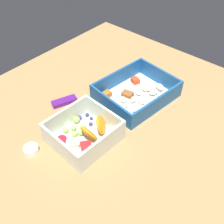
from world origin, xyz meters
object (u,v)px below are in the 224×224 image
pasta_container (136,94)px  fruit_bowl (84,133)px  candy_bar (64,101)px  paper_cup_liner (31,149)px

pasta_container → fruit_bowl: bearing=-173.9°
candy_bar → paper_cup_liner: (-16.48, -6.98, 0.13)cm
pasta_container → candy_bar: pasta_container is taller
candy_bar → pasta_container: bearing=-43.9°
pasta_container → paper_cup_liner: (-31.13, 7.10, -0.97)cm
pasta_container → fruit_bowl: 20.34cm
paper_cup_liner → candy_bar: bearing=22.9°
fruit_bowl → candy_bar: bearing=67.6°
fruit_bowl → paper_cup_liner: bearing=147.9°
fruit_bowl → paper_cup_liner: fruit_bowl is taller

